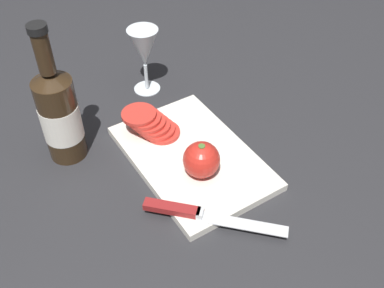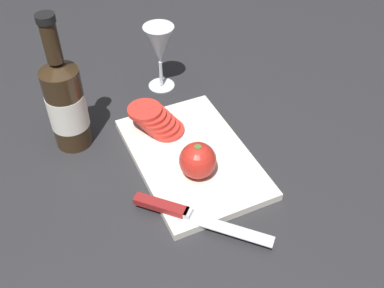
% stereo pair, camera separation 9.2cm
% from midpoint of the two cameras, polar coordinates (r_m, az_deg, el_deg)
% --- Properties ---
extents(ground_plane, '(3.00, 3.00, 0.00)m').
position_cam_midpoint_polar(ground_plane, '(0.91, -2.09, -4.69)').
color(ground_plane, '#28282B').
extents(cutting_board, '(0.34, 0.23, 0.02)m').
position_cam_midpoint_polar(cutting_board, '(0.94, -2.78, -1.83)').
color(cutting_board, silver).
rests_on(cutting_board, ground_plane).
extents(wine_bottle, '(0.08, 0.08, 0.30)m').
position_cam_midpoint_polar(wine_bottle, '(0.95, -19.18, 3.47)').
color(wine_bottle, '#332314').
rests_on(wine_bottle, ground_plane).
extents(wine_glass, '(0.07, 0.07, 0.17)m').
position_cam_midpoint_polar(wine_glass, '(1.09, -8.58, 11.66)').
color(wine_glass, silver).
rests_on(wine_glass, ground_plane).
extents(whole_tomato, '(0.07, 0.07, 0.07)m').
position_cam_midpoint_polar(whole_tomato, '(0.87, -1.75, -2.20)').
color(whole_tomato, red).
rests_on(whole_tomato, cutting_board).
extents(knife, '(0.21, 0.21, 0.01)m').
position_cam_midpoint_polar(knife, '(0.83, -3.79, -8.72)').
color(knife, silver).
rests_on(knife, cutting_board).
extents(tomato_slice_stack_near, '(0.11, 0.11, 0.05)m').
position_cam_midpoint_polar(tomato_slice_stack_near, '(0.98, -7.93, 2.47)').
color(tomato_slice_stack_near, red).
rests_on(tomato_slice_stack_near, cutting_board).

